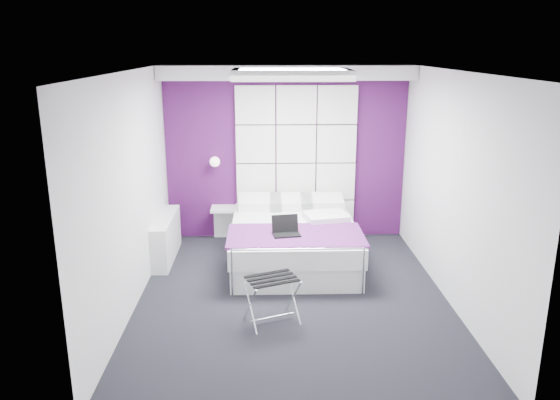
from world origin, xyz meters
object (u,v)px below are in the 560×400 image
Objects in this scene: bed at (293,241)px; nightstand at (225,209)px; radiator at (166,238)px; luggage_rack at (272,300)px; laptop at (286,230)px; wall_lamp at (215,161)px.

bed is 1.36m from nightstand.
nightstand is at bearing 137.39° from bed.
radiator is 1.07m from nightstand.
luggage_rack is 1.55× the size of laptop.
wall_lamp is at bearing 85.28° from luggage_rack.
bed is at bearing 67.68° from laptop.
nightstand is 0.79× the size of luggage_rack.
luggage_rack is (0.80, -2.63, -0.97)m from wall_lamp.
laptop reaches higher than bed.
radiator is at bearing 173.84° from bed.
bed reaches higher than nightstand.
nightstand is 1.21× the size of laptop.
luggage_rack is at bearing -108.51° from laptop.
bed is (1.75, -0.19, 0.01)m from radiator.
bed is 6.16× the size of laptop.
nightstand is (-0.99, 0.91, 0.19)m from bed.
bed is at bearing 57.82° from luggage_rack.
wall_lamp reaches higher than laptop.
nightstand is (0.12, -0.04, -0.72)m from wall_lamp.
bed is at bearing -40.48° from wall_lamp.
laptop is (0.87, -1.41, 0.14)m from nightstand.
wall_lamp is 0.12× the size of radiator.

